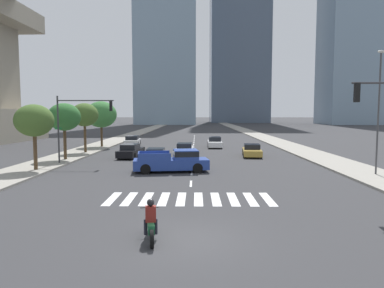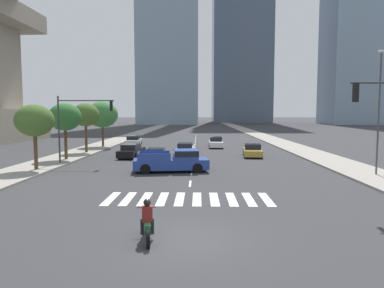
{
  "view_description": "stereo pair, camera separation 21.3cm",
  "coord_description": "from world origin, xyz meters",
  "px_view_note": "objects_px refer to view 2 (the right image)",
  "views": [
    {
      "loc": [
        0.32,
        -12.05,
        4.43
      ],
      "look_at": [
        0.0,
        15.88,
        2.0
      ],
      "focal_mm": 32.88,
      "sensor_mm": 36.0,
      "label": 1
    },
    {
      "loc": [
        0.53,
        -12.04,
        4.43
      ],
      "look_at": [
        0.0,
        15.88,
        2.0
      ],
      "focal_mm": 32.88,
      "sensor_mm": 36.0,
      "label": 2
    }
  ],
  "objects_px": {
    "sedan_white_0": "(185,149)",
    "street_tree_fourth": "(102,115)",
    "street_tree_second": "(65,117)",
    "sedan_black_4": "(132,151)",
    "sedan_silver_5": "(156,156)",
    "traffic_signal_far": "(80,117)",
    "street_lamp_east": "(379,104)",
    "pickup_truck": "(175,161)",
    "sedan_white_1": "(134,141)",
    "street_tree_third": "(86,115)",
    "street_tree_nearest": "(35,121)",
    "sedan_white_2": "(216,143)",
    "motorcycle_trailing": "(147,224)",
    "sedan_gold_3": "(253,151)"
  },
  "relations": [
    {
      "from": "sedan_white_0",
      "to": "street_tree_fourth",
      "type": "height_order",
      "value": "street_tree_fourth"
    },
    {
      "from": "street_tree_second",
      "to": "street_tree_fourth",
      "type": "relative_size",
      "value": 0.9
    },
    {
      "from": "sedan_black_4",
      "to": "sedan_silver_5",
      "type": "distance_m",
      "value": 5.16
    },
    {
      "from": "traffic_signal_far",
      "to": "street_lamp_east",
      "type": "relative_size",
      "value": 0.67
    },
    {
      "from": "pickup_truck",
      "to": "street_tree_fourth",
      "type": "xyz_separation_m",
      "value": [
        -10.66,
        18.9,
        3.48
      ]
    },
    {
      "from": "pickup_truck",
      "to": "sedan_black_4",
      "type": "distance_m",
      "value": 10.04
    },
    {
      "from": "sedan_white_0",
      "to": "sedan_white_1",
      "type": "height_order",
      "value": "sedan_white_1"
    },
    {
      "from": "sedan_white_0",
      "to": "sedan_silver_5",
      "type": "relative_size",
      "value": 1.02
    },
    {
      "from": "street_lamp_east",
      "to": "street_tree_third",
      "type": "xyz_separation_m",
      "value": [
        -25.04,
        13.89,
        -0.81
      ]
    },
    {
      "from": "sedan_black_4",
      "to": "street_tree_fourth",
      "type": "relative_size",
      "value": 0.84
    },
    {
      "from": "traffic_signal_far",
      "to": "street_lamp_east",
      "type": "bearing_deg",
      "value": -13.28
    },
    {
      "from": "sedan_white_1",
      "to": "street_tree_nearest",
      "type": "xyz_separation_m",
      "value": [
        -3.37,
        -22.48,
        3.27
      ]
    },
    {
      "from": "sedan_white_2",
      "to": "street_tree_nearest",
      "type": "bearing_deg",
      "value": -36.44
    },
    {
      "from": "sedan_black_4",
      "to": "sedan_silver_5",
      "type": "bearing_deg",
      "value": -138.41
    },
    {
      "from": "pickup_truck",
      "to": "sedan_white_2",
      "type": "distance_m",
      "value": 19.85
    },
    {
      "from": "pickup_truck",
      "to": "sedan_white_1",
      "type": "height_order",
      "value": "pickup_truck"
    },
    {
      "from": "sedan_white_1",
      "to": "sedan_white_0",
      "type": "bearing_deg",
      "value": -149.75
    },
    {
      "from": "traffic_signal_far",
      "to": "street_tree_third",
      "type": "bearing_deg",
      "value": 104.71
    },
    {
      "from": "motorcycle_trailing",
      "to": "street_tree_second",
      "type": "distance_m",
      "value": 23.53
    },
    {
      "from": "sedan_gold_3",
      "to": "sedan_silver_5",
      "type": "xyz_separation_m",
      "value": [
        -9.37,
        -5.16,
        0.04
      ]
    },
    {
      "from": "traffic_signal_far",
      "to": "street_tree_second",
      "type": "bearing_deg",
      "value": 131.73
    },
    {
      "from": "motorcycle_trailing",
      "to": "sedan_white_1",
      "type": "bearing_deg",
      "value": 1.16
    },
    {
      "from": "sedan_white_1",
      "to": "street_tree_third",
      "type": "xyz_separation_m",
      "value": [
        -3.37,
        -10.36,
        3.65
      ]
    },
    {
      "from": "street_lamp_east",
      "to": "sedan_white_2",
      "type": "bearing_deg",
      "value": 115.86
    },
    {
      "from": "sedan_white_1",
      "to": "traffic_signal_far",
      "type": "distance_m",
      "value": 19.23
    },
    {
      "from": "motorcycle_trailing",
      "to": "sedan_black_4",
      "type": "distance_m",
      "value": 23.83
    },
    {
      "from": "sedan_white_2",
      "to": "street_tree_third",
      "type": "height_order",
      "value": "street_tree_third"
    },
    {
      "from": "traffic_signal_far",
      "to": "street_tree_nearest",
      "type": "height_order",
      "value": "traffic_signal_far"
    },
    {
      "from": "pickup_truck",
      "to": "sedan_gold_3",
      "type": "bearing_deg",
      "value": 44.95
    },
    {
      "from": "street_tree_third",
      "to": "street_tree_fourth",
      "type": "xyz_separation_m",
      "value": [
        0.0,
        6.81,
        0.03
      ]
    },
    {
      "from": "street_lamp_east",
      "to": "street_tree_nearest",
      "type": "distance_m",
      "value": 25.13
    },
    {
      "from": "sedan_white_1",
      "to": "sedan_gold_3",
      "type": "height_order",
      "value": "sedan_white_1"
    },
    {
      "from": "pickup_truck",
      "to": "street_tree_second",
      "type": "distance_m",
      "value": 12.71
    },
    {
      "from": "sedan_gold_3",
      "to": "street_tree_third",
      "type": "distance_m",
      "value": 18.61
    },
    {
      "from": "sedan_black_4",
      "to": "sedan_silver_5",
      "type": "relative_size",
      "value": 1.1
    },
    {
      "from": "sedan_white_0",
      "to": "sedan_gold_3",
      "type": "height_order",
      "value": "sedan_white_0"
    },
    {
      "from": "pickup_truck",
      "to": "street_tree_third",
      "type": "relative_size",
      "value": 1.08
    },
    {
      "from": "sedan_white_0",
      "to": "street_tree_third",
      "type": "relative_size",
      "value": 0.85
    },
    {
      "from": "motorcycle_trailing",
      "to": "sedan_white_0",
      "type": "xyz_separation_m",
      "value": [
        0.37,
        25.47,
        0.01
      ]
    },
    {
      "from": "sedan_black_4",
      "to": "street_tree_nearest",
      "type": "xyz_separation_m",
      "value": [
        -5.69,
        -8.75,
        3.25
      ]
    },
    {
      "from": "sedan_gold_3",
      "to": "street_lamp_east",
      "type": "distance_m",
      "value": 14.17
    },
    {
      "from": "traffic_signal_far",
      "to": "sedan_white_0",
      "type": "bearing_deg",
      "value": 39.59
    },
    {
      "from": "sedan_silver_5",
      "to": "street_tree_fourth",
      "type": "distance_m",
      "value": 17.2
    },
    {
      "from": "sedan_black_4",
      "to": "sedan_white_0",
      "type": "bearing_deg",
      "value": -62.23
    },
    {
      "from": "motorcycle_trailing",
      "to": "traffic_signal_far",
      "type": "distance_m",
      "value": 20.35
    },
    {
      "from": "sedan_white_0",
      "to": "sedan_gold_3",
      "type": "relative_size",
      "value": 1.04
    },
    {
      "from": "sedan_white_2",
      "to": "street_tree_fourth",
      "type": "height_order",
      "value": "street_tree_fourth"
    },
    {
      "from": "motorcycle_trailing",
      "to": "sedan_silver_5",
      "type": "relative_size",
      "value": 0.47
    },
    {
      "from": "sedan_white_1",
      "to": "sedan_gold_3",
      "type": "bearing_deg",
      "value": -134.36
    },
    {
      "from": "sedan_black_4",
      "to": "street_tree_second",
      "type": "distance_m",
      "value": 7.16
    }
  ]
}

